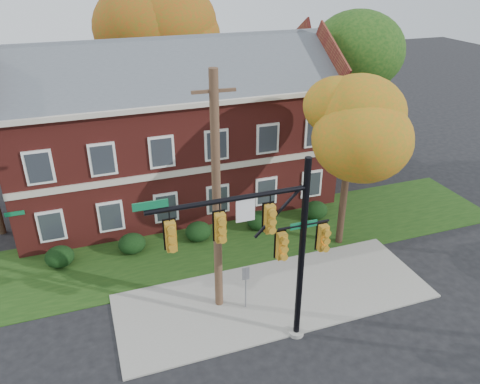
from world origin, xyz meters
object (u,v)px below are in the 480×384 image
object	(u,v)px
hedge_far_left	(60,257)
hedge_far_right	(316,210)
tree_near_right	(358,123)
hedge_right	(259,220)
apartment_building	(172,122)
tree_right_rear	(340,52)
tree_far_rear	(164,33)
sign_post	(246,281)
hedge_left	(132,244)
utility_pole	(217,199)
hedge_center	(198,232)
traffic_signal	(267,240)

from	to	relation	value
hedge_far_left	hedge_far_right	world-z (taller)	same
hedge_far_right	tree_near_right	distance (m)	6.77
hedge_right	apartment_building	bearing A→B (deg)	123.67
tree_right_rear	tree_far_rear	size ratio (longest dim) A/B	0.92
tree_far_rear	sign_post	world-z (taller)	tree_far_rear
tree_far_rear	tree_right_rear	bearing A→B (deg)	-35.00
hedge_left	hedge_right	distance (m)	7.00
hedge_left	hedge_far_left	bearing A→B (deg)	180.00
hedge_far_left	utility_pole	distance (m)	9.63
hedge_far_left	hedge_left	bearing A→B (deg)	0.00
hedge_far_right	hedge_right	bearing A→B (deg)	180.00
hedge_left	tree_far_rear	distance (m)	16.25
apartment_building	hedge_center	world-z (taller)	apartment_building
utility_pole	sign_post	distance (m)	3.92
traffic_signal	utility_pole	world-z (taller)	utility_pole
sign_post	hedge_right	bearing A→B (deg)	67.06
hedge_center	tree_right_rear	size ratio (longest dim) A/B	0.13
hedge_right	utility_pole	size ratio (longest dim) A/B	0.14
apartment_building	tree_near_right	distance (m)	10.97
hedge_left	tree_right_rear	bearing A→B (deg)	22.42
hedge_center	utility_pole	distance (m)	7.13
hedge_center	tree_right_rear	bearing A→B (deg)	28.37
hedge_right	tree_near_right	distance (m)	7.72
hedge_left	hedge_center	xyz separation A→B (m)	(3.50, 0.00, 0.00)
hedge_center	tree_far_rear	world-z (taller)	tree_far_rear
hedge_right	tree_far_rear	world-z (taller)	tree_far_rear
hedge_center	tree_right_rear	distance (m)	14.94
traffic_signal	hedge_far_left	bearing A→B (deg)	133.25
hedge_far_right	utility_pole	size ratio (longest dim) A/B	0.14
tree_far_rear	hedge_right	bearing A→B (deg)	-80.64
apartment_building	tree_right_rear	size ratio (longest dim) A/B	1.77
hedge_center	utility_pole	bearing A→B (deg)	-95.34
hedge_center	utility_pole	xyz separation A→B (m)	(-0.50, -5.35, 4.68)
traffic_signal	utility_pole	size ratio (longest dim) A/B	0.75
hedge_left	traffic_signal	bearing A→B (deg)	-63.69
hedge_left	hedge_right	world-z (taller)	same
traffic_signal	hedge_right	bearing A→B (deg)	70.15
hedge_left	hedge_far_right	size ratio (longest dim) A/B	1.00
hedge_right	utility_pole	xyz separation A→B (m)	(-4.00, -5.35, 4.68)
tree_near_right	hedge_left	bearing A→B (deg)	165.19
apartment_building	tree_far_rear	world-z (taller)	tree_far_rear
hedge_right	sign_post	bearing A→B (deg)	-116.62
hedge_right	tree_far_rear	xyz separation A→B (m)	(-2.16, 13.09, 8.32)
utility_pole	hedge_far_left	bearing A→B (deg)	143.89
tree_near_right	tree_right_rear	distance (m)	9.94
hedge_far_left	sign_post	bearing A→B (deg)	-38.59
traffic_signal	tree_right_rear	bearing A→B (deg)	53.18
hedge_left	utility_pole	bearing A→B (deg)	-60.73
hedge_left	sign_post	xyz separation A→B (m)	(4.00, -5.98, 0.94)
tree_right_rear	traffic_signal	distance (m)	18.16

